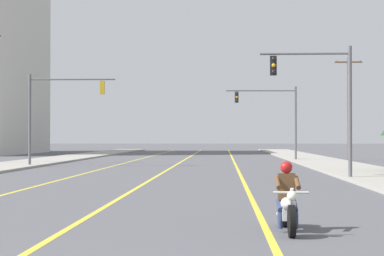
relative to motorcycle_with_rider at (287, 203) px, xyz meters
The scene contains 10 objects.
lane_stripe_center 38.68m from the motorcycle_with_rider, 96.92° to the left, with size 0.16×100.00×0.01m, color yellow.
lane_stripe_left 39.40m from the motorcycle_with_rider, 102.93° to the left, with size 0.16×100.00×0.01m, color yellow.
lane_stripe_right 38.40m from the motorcycle_with_rider, 90.63° to the left, with size 0.16×100.00×0.01m, color yellow.
sidewalk_kerb_right 34.00m from the motorcycle_with_rider, 79.17° to the left, with size 4.40×110.00×0.14m, color #9E998E.
sidewalk_kerb_left 36.87m from the motorcycle_with_rider, 115.06° to the left, with size 4.40×110.00×0.14m, color #9E998E.
motorcycle_with_rider is the anchor object (origin of this frame).
traffic_signal_near_right 17.67m from the motorcycle_with_rider, 78.80° to the left, with size 4.24×0.37×6.20m.
traffic_signal_near_left 32.67m from the motorcycle_with_rider, 112.77° to the left, with size 5.84×0.44×6.20m.
traffic_signal_mid_right 41.56m from the motorcycle_with_rider, 85.83° to the left, with size 5.86×0.56×6.20m.
utility_pole_right_far 41.72m from the motorcycle_with_rider, 77.57° to the left, with size 2.23×0.26×8.51m.
Camera 1 is at (3.27, -7.22, 1.96)m, focal length 61.84 mm.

